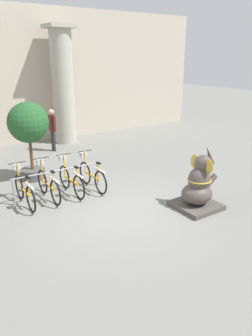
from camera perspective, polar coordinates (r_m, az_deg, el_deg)
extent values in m
plane|color=slate|center=(8.71, -0.99, -7.59)|extent=(60.00, 60.00, 0.00)
cube|color=#BCB29E|center=(15.75, -18.83, 14.78)|extent=(20.00, 0.20, 6.00)
cylinder|color=#ADA899|center=(15.45, -10.90, 13.50)|extent=(0.98, 0.98, 5.00)
cube|color=#ADA899|center=(15.43, -11.54, 23.07)|extent=(1.23, 1.23, 0.16)
cylinder|color=gray|center=(9.42, -18.96, -4.03)|extent=(0.05, 0.05, 0.75)
cylinder|color=gray|center=(10.29, -4.99, -1.08)|extent=(0.05, 0.05, 0.75)
cylinder|color=gray|center=(9.65, -11.81, -0.44)|extent=(2.69, 0.04, 0.04)
torus|color=black|center=(9.79, -18.08, -3.16)|extent=(0.05, 0.72, 0.72)
torus|color=black|center=(8.89, -16.25, -5.24)|extent=(0.05, 0.72, 0.72)
cube|color=orange|center=(9.32, -17.24, -3.87)|extent=(0.04, 0.90, 0.04)
cube|color=#BCBCBC|center=(8.75, -16.47, -2.99)|extent=(0.06, 0.60, 0.03)
cylinder|color=orange|center=(8.88, -16.61, -3.37)|extent=(0.03, 0.03, 0.56)
cube|color=black|center=(8.77, -16.79, -1.56)|extent=(0.08, 0.18, 0.04)
cylinder|color=orange|center=(9.62, -18.23, -1.21)|extent=(0.03, 0.03, 0.74)
cylinder|color=black|center=(9.51, -18.46, 0.87)|extent=(0.48, 0.03, 0.03)
cube|color=#BCBCBC|center=(9.64, -18.54, 0.23)|extent=(0.20, 0.16, 0.14)
torus|color=black|center=(10.01, -14.33, -2.30)|extent=(0.05, 0.72, 0.72)
torus|color=black|center=(9.13, -12.17, -4.23)|extent=(0.05, 0.72, 0.72)
cube|color=orange|center=(9.55, -13.33, -2.95)|extent=(0.04, 0.90, 0.04)
cube|color=#BCBCBC|center=(8.99, -12.34, -2.04)|extent=(0.06, 0.60, 0.03)
cylinder|color=orange|center=(9.11, -12.53, -2.41)|extent=(0.03, 0.03, 0.56)
cube|color=black|center=(9.01, -12.66, -0.65)|extent=(0.08, 0.18, 0.04)
cylinder|color=orange|center=(9.85, -14.42, -0.38)|extent=(0.03, 0.03, 0.74)
cylinder|color=black|center=(9.74, -14.60, 1.66)|extent=(0.48, 0.03, 0.03)
cube|color=#BCBCBC|center=(9.87, -14.73, 1.03)|extent=(0.20, 0.16, 0.14)
torus|color=black|center=(10.23, -10.65, -1.56)|extent=(0.05, 0.72, 0.72)
torus|color=black|center=(9.37, -8.20, -3.37)|extent=(0.05, 0.72, 0.72)
cube|color=orange|center=(9.78, -9.50, -2.15)|extent=(0.04, 0.90, 0.04)
cube|color=#BCBCBC|center=(9.24, -8.31, -1.21)|extent=(0.06, 0.60, 0.03)
cylinder|color=orange|center=(9.36, -8.55, -1.59)|extent=(0.03, 0.03, 0.56)
cube|color=black|center=(9.26, -8.64, 0.14)|extent=(0.08, 0.18, 0.04)
cylinder|color=orange|center=(10.07, -10.69, 0.33)|extent=(0.03, 0.03, 0.74)
cylinder|color=black|center=(9.96, -10.82, 2.33)|extent=(0.48, 0.03, 0.03)
cube|color=#BCBCBC|center=(10.09, -10.99, 1.71)|extent=(0.20, 0.16, 0.14)
torus|color=black|center=(10.49, -7.13, -0.85)|extent=(0.05, 0.72, 0.72)
torus|color=black|center=(9.66, -4.44, -2.54)|extent=(0.05, 0.72, 0.72)
cube|color=orange|center=(10.05, -5.85, -1.39)|extent=(0.04, 0.90, 0.04)
cube|color=#BCBCBC|center=(9.52, -4.50, -0.44)|extent=(0.06, 0.60, 0.03)
cylinder|color=orange|center=(9.64, -4.78, -0.81)|extent=(0.03, 0.03, 0.56)
cube|color=black|center=(9.54, -4.82, 0.87)|extent=(0.08, 0.18, 0.04)
cylinder|color=orange|center=(10.34, -7.12, 1.00)|extent=(0.03, 0.03, 0.74)
cylinder|color=black|center=(10.23, -7.20, 2.96)|extent=(0.48, 0.03, 0.03)
cube|color=#BCBCBC|center=(10.35, -7.42, 2.34)|extent=(0.20, 0.16, 0.14)
cube|color=#4C4742|center=(9.10, 12.07, -6.36)|extent=(1.13, 1.13, 0.12)
ellipsoid|color=#4C423D|center=(8.96, 12.22, -4.38)|extent=(0.87, 0.77, 0.56)
ellipsoid|color=#4C423D|center=(8.86, 12.62, -2.02)|extent=(0.61, 0.56, 0.72)
sphere|color=#4C423D|center=(8.79, 13.29, 0.77)|extent=(0.46, 0.46, 0.46)
ellipsoid|color=#B79333|center=(8.89, 11.95, 1.09)|extent=(0.08, 0.33, 0.39)
ellipsoid|color=#B79333|center=(8.60, 14.12, 0.29)|extent=(0.08, 0.33, 0.39)
cone|color=#4C423D|center=(8.87, 14.30, 2.20)|extent=(0.39, 0.16, 0.58)
cylinder|color=#4C423D|center=(9.16, 13.25, -1.87)|extent=(0.46, 0.15, 0.41)
cylinder|color=#4C423D|center=(9.00, 14.42, -2.35)|extent=(0.46, 0.15, 0.41)
torus|color=#B79333|center=(8.86, 12.62, -2.02)|extent=(0.64, 0.64, 0.05)
cylinder|color=#28282D|center=(14.45, -12.66, 4.70)|extent=(0.11, 0.11, 0.87)
cylinder|color=#28282D|center=(14.30, -12.41, 4.56)|extent=(0.11, 0.11, 0.87)
cube|color=#4C1919|center=(14.21, -12.76, 7.62)|extent=(0.20, 0.32, 0.66)
sphere|color=tan|center=(14.13, -12.90, 9.47)|extent=(0.24, 0.24, 0.24)
cylinder|color=#4C1919|center=(14.39, -13.06, 7.87)|extent=(0.07, 0.07, 0.59)
cylinder|color=#4C1919|center=(14.02, -12.47, 7.63)|extent=(0.07, 0.07, 0.59)
cylinder|color=#4C4C4C|center=(11.31, -15.87, -0.98)|extent=(0.78, 0.78, 0.34)
cylinder|color=brown|center=(11.11, -16.18, 2.36)|extent=(0.10, 0.10, 1.04)
sphere|color=#235628|center=(10.87, -16.68, 7.60)|extent=(1.29, 1.29, 1.29)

